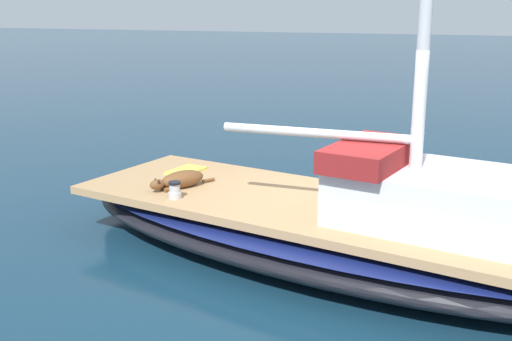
# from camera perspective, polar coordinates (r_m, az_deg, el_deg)

# --- Properties ---
(ground_plane) EXTENTS (120.00, 120.00, 0.00)m
(ground_plane) POSITION_cam_1_polar(r_m,az_deg,el_deg) (7.62, 7.14, -8.03)
(ground_plane) COLOR #143347
(sailboat_main) EXTENTS (3.90, 7.59, 0.66)m
(sailboat_main) POSITION_cam_1_polar(r_m,az_deg,el_deg) (7.50, 7.22, -5.67)
(sailboat_main) COLOR black
(sailboat_main) RESTS_ON ground
(cabin_house) EXTENTS (1.81, 2.46, 0.84)m
(cabin_house) POSITION_cam_1_polar(r_m,az_deg,el_deg) (6.92, 15.80, -2.05)
(cabin_house) COLOR silver
(cabin_house) RESTS_ON sailboat_main
(dog_brown) EXTENTS (0.84, 0.59, 0.22)m
(dog_brown) POSITION_cam_1_polar(r_m,az_deg,el_deg) (8.12, -6.90, -0.84)
(dog_brown) COLOR brown
(dog_brown) RESTS_ON sailboat_main
(deck_winch) EXTENTS (0.16, 0.16, 0.21)m
(deck_winch) POSITION_cam_1_polar(r_m,az_deg,el_deg) (7.70, -7.38, -1.81)
(deck_winch) COLOR #B7B7BC
(deck_winch) RESTS_ON sailboat_main
(deck_towel) EXTENTS (0.61, 0.45, 0.03)m
(deck_towel) POSITION_cam_1_polar(r_m,az_deg,el_deg) (8.93, -6.34, 0.00)
(deck_towel) COLOR #D8D14C
(deck_towel) RESTS_ON sailboat_main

